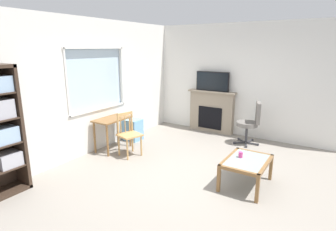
# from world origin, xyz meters

# --- Properties ---
(ground) EXTENTS (6.54, 5.83, 0.02)m
(ground) POSITION_xyz_m (0.00, 0.00, -0.01)
(ground) COLOR gray
(wall_back_with_window) EXTENTS (5.54, 0.15, 2.79)m
(wall_back_with_window) POSITION_xyz_m (-0.02, 2.41, 1.38)
(wall_back_with_window) COLOR silver
(wall_back_with_window) RESTS_ON ground
(wall_right) EXTENTS (0.12, 5.03, 2.79)m
(wall_right) POSITION_xyz_m (2.83, 0.00, 1.39)
(wall_right) COLOR silver
(wall_right) RESTS_ON ground
(desk_under_window) EXTENTS (0.81, 0.48, 0.71)m
(desk_under_window) POSITION_xyz_m (0.27, 2.06, 0.58)
(desk_under_window) COLOR brown
(desk_under_window) RESTS_ON ground
(wooden_chair) EXTENTS (0.51, 0.50, 0.90)m
(wooden_chair) POSITION_xyz_m (0.21, 1.55, 0.46)
(wooden_chair) COLOR tan
(wooden_chair) RESTS_ON ground
(plastic_drawer_unit) EXTENTS (0.35, 0.40, 0.52)m
(plastic_drawer_unit) POSITION_xyz_m (1.00, 2.11, 0.26)
(plastic_drawer_unit) COLOR #72ADDB
(plastic_drawer_unit) RESTS_ON ground
(fireplace) EXTENTS (0.26, 1.29, 1.10)m
(fireplace) POSITION_xyz_m (2.68, 0.79, 0.55)
(fireplace) COLOR gray
(fireplace) RESTS_ON ground
(tv) EXTENTS (0.06, 0.89, 0.50)m
(tv) POSITION_xyz_m (2.66, 0.79, 1.35)
(tv) COLOR black
(tv) RESTS_ON fireplace
(office_chair) EXTENTS (0.58, 0.56, 1.00)m
(office_chair) POSITION_xyz_m (2.25, -0.39, 0.55)
(office_chair) COLOR slate
(office_chair) RESTS_ON ground
(coffee_table) EXTENTS (0.90, 0.64, 0.45)m
(coffee_table) POSITION_xyz_m (0.24, -0.91, 0.38)
(coffee_table) COLOR #8C9E99
(coffee_table) RESTS_ON ground
(sippy_cup) EXTENTS (0.07, 0.07, 0.09)m
(sippy_cup) POSITION_xyz_m (0.28, -0.78, 0.50)
(sippy_cup) COLOR #DB3D84
(sippy_cup) RESTS_ON coffee_table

